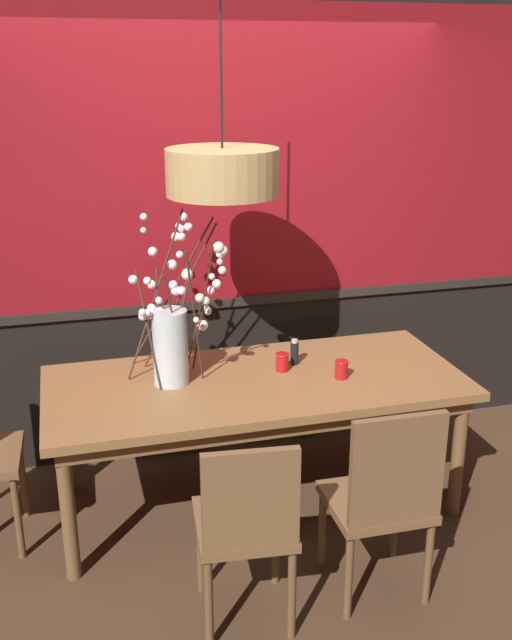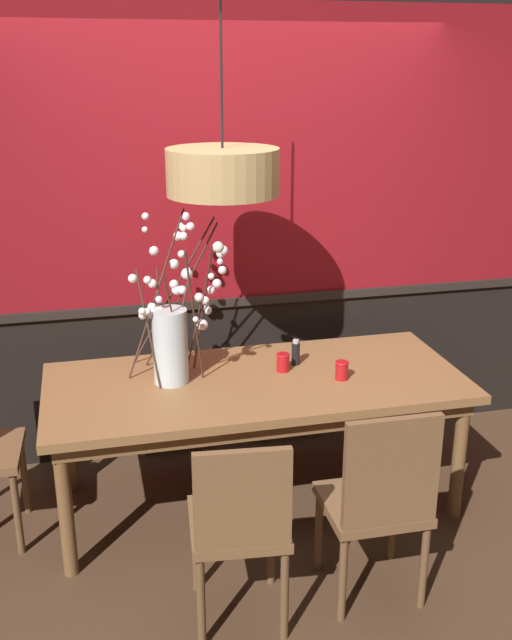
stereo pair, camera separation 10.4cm
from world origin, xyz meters
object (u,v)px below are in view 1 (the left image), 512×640
dining_table (256,393)px  pendant_lamp (222,172)px  candle_holder_nearer_edge (341,369)px  vase_with_blossoms (173,336)px  condiment_bottle (294,352)px  chair_near_side_left (246,522)px  candle_holder_nearer_center (282,362)px  chair_near_side_right (384,495)px  chair_far_side_left (166,359)px  chair_far_side_right (272,348)px

dining_table → pendant_lamp: bearing=154.8°
pendant_lamp → dining_table: bearing=-25.2°
candle_holder_nearer_edge → vase_with_blossoms: bearing=167.2°
vase_with_blossoms → condiment_bottle: vase_with_blossoms is taller
chair_near_side_left → pendant_lamp: size_ratio=0.99×
candle_holder_nearer_center → candle_holder_nearer_edge: size_ratio=1.00×
condiment_bottle → chair_near_side_right: bearing=-85.3°
chair_near_side_right → candle_holder_nearer_edge: size_ratio=9.77×
chair_near_side_left → chair_far_side_left: bearing=92.0°
candle_holder_nearer_center → candle_holder_nearer_edge: (0.27, -0.17, -0.00)m
vase_with_blossoms → candle_holder_nearer_edge: 0.89m
chair_near_side_right → pendant_lamp: pendant_lamp is taller
chair_near_side_left → candle_holder_nearer_center: 1.10m
chair_far_side_right → candle_holder_nearer_edge: size_ratio=10.01×
condiment_bottle → pendant_lamp: pendant_lamp is taller
vase_with_blossoms → condiment_bottle: size_ratio=6.11×
chair_near_side_right → candle_holder_nearer_center: bearing=100.4°
dining_table → chair_near_side_right: (0.34, -0.87, -0.13)m
candle_holder_nearer_edge → dining_table: bearing=166.5°
dining_table → chair_near_side_left: size_ratio=2.38×
chair_near_side_left → vase_with_blossoms: 1.10m
chair_far_side_left → chair_far_side_right: (0.69, -0.02, 0.02)m
dining_table → chair_near_side_left: 0.95m
candle_holder_nearer_edge → chair_near_side_left: bearing=-132.1°
condiment_bottle → candle_holder_nearer_center: bearing=-141.6°
candle_holder_nearer_center → dining_table: bearing=-156.9°
chair_far_side_right → candle_holder_nearer_edge: (0.09, -0.98, 0.24)m
chair_far_side_right → dining_table: bearing=-111.5°
chair_far_side_right → candle_holder_nearer_center: (-0.18, -0.81, 0.24)m
chair_far_side_left → candle_holder_nearer_center: bearing=-58.4°
chair_far_side_left → vase_with_blossoms: size_ratio=1.10×
dining_table → chair_near_side_left: (-0.28, -0.89, -0.15)m
candle_holder_nearer_center → condiment_bottle: condiment_bottle is taller
chair_near_side_left → pendant_lamp: (0.14, 0.96, 1.28)m
chair_near_side_right → vase_with_blossoms: size_ratio=1.10×
dining_table → chair_near_side_left: chair_near_side_left is taller
candle_holder_nearer_edge → candle_holder_nearer_center: bearing=147.0°
chair_near_side_left → pendant_lamp: pendant_lamp is taller
chair_far_side_left → chair_far_side_right: chair_far_side_right is taller
pendant_lamp → candle_holder_nearer_center: bearing=0.2°
candle_holder_nearer_edge → condiment_bottle: size_ratio=0.69×
dining_table → pendant_lamp: pendant_lamp is taller
dining_table → chair_near_side_right: bearing=-68.9°
chair_far_side_right → candle_holder_nearer_edge: bearing=-85.0°
candle_holder_nearer_center → pendant_lamp: pendant_lamp is taller
chair_near_side_right → candle_holder_nearer_center: (-0.17, 0.94, 0.26)m
chair_far_side_right → condiment_bottle: 0.79m
dining_table → chair_far_side_left: size_ratio=2.27×
dining_table → vase_with_blossoms: 0.53m
pendant_lamp → vase_with_blossoms: bearing=176.0°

